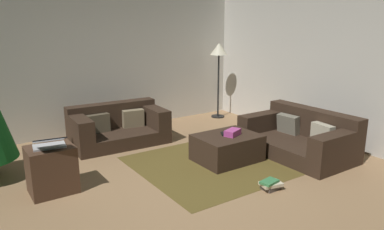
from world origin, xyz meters
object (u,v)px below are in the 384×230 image
laptop (49,144)px  corner_lamp (219,55)px  couch_left (117,127)px  tv_remote (223,134)px  ottoman (227,148)px  gift_box (233,133)px  couch_right (301,138)px  book_stack (270,185)px  side_table (52,170)px

laptop → corner_lamp: size_ratio=0.28×
couch_left → tv_remote: size_ratio=9.72×
ottoman → tv_remote: 0.21m
tv_remote → couch_left: bearing=152.2°
gift_box → couch_right: bearing=-19.0°
tv_remote → book_stack: (-0.15, -1.11, -0.33)m
couch_left → gift_box: bearing=123.6°
gift_box → book_stack: size_ratio=0.88×
couch_right → laptop: 3.58m
couch_right → corner_lamp: size_ratio=1.03×
book_stack → laptop: bearing=148.2°
side_table → corner_lamp: corner_lamp is taller
tv_remote → side_table: bearing=-156.2°
couch_left → gift_box: (1.05, -1.72, 0.16)m
ottoman → gift_box: (0.05, -0.05, 0.24)m
tv_remote → couch_right: bearing=8.6°
gift_box → ottoman: bearing=137.5°
couch_right → tv_remote: couch_right is taller
book_stack → couch_right: bearing=26.1°
gift_box → corner_lamp: (1.41, 2.14, 0.90)m
side_table → laptop: size_ratio=1.29×
gift_box → laptop: laptop is taller
ottoman → book_stack: ottoman is taller
couch_right → corner_lamp: 2.75m
couch_right → corner_lamp: corner_lamp is taller
side_table → ottoman: bearing=-8.8°
side_table → book_stack: (2.18, -1.42, -0.22)m
gift_box → side_table: size_ratio=0.46×
ottoman → side_table: bearing=171.2°
couch_left → couch_right: size_ratio=0.96×
ottoman → side_table: 2.40m
gift_box → side_table: bearing=170.2°
couch_right → laptop: size_ratio=3.71×
book_stack → corner_lamp: 3.77m
gift_box → tv_remote: size_ratio=1.61×
couch_right → gift_box: size_ratio=6.29×
book_stack → couch_left: bearing=106.7°
couch_left → side_table: couch_left is taller
ottoman → couch_right: bearing=-20.4°
couch_left → laptop: (-1.38, -1.37, 0.35)m
ottoman → corner_lamp: corner_lamp is taller
side_table → tv_remote: bearing=-7.4°
laptop → corner_lamp: bearing=24.9°
ottoman → side_table: (-2.37, 0.37, 0.09)m
laptop → corner_lamp: corner_lamp is taller
laptop → book_stack: laptop is taller
ottoman → couch_left: bearing=120.9°
ottoman → tv_remote: size_ratio=5.58×
gift_box → corner_lamp: corner_lamp is taller
tv_remote → corner_lamp: (1.50, 2.03, 0.93)m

